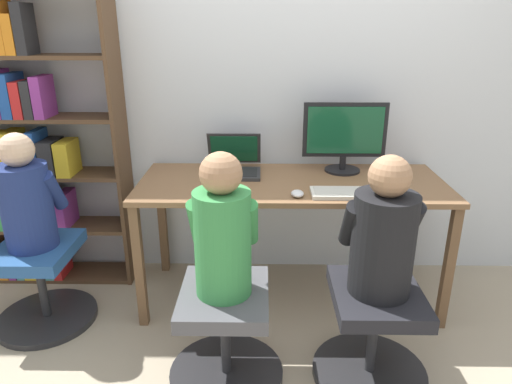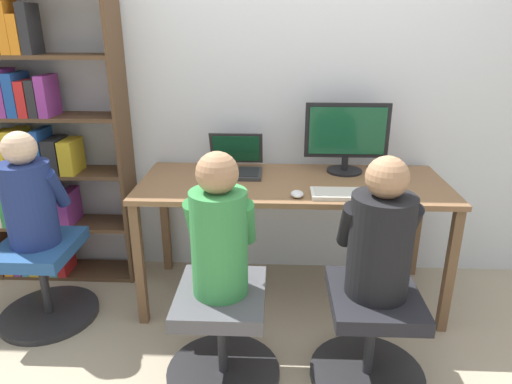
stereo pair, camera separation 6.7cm
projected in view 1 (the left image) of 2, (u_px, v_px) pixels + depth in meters
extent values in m
plane|color=tan|center=(292.00, 329.00, 2.61)|extent=(14.00, 14.00, 0.00)
cube|color=silver|center=(290.00, 81.00, 2.87)|extent=(10.00, 0.05, 2.60)
cube|color=brown|center=(292.00, 184.00, 2.67)|extent=(1.79, 0.70, 0.03)
cube|color=brown|center=(139.00, 267.00, 2.53)|extent=(0.05, 0.05, 0.74)
cube|color=brown|center=(448.00, 269.00, 2.50)|extent=(0.05, 0.05, 0.74)
cube|color=brown|center=(162.00, 221.00, 3.11)|extent=(0.05, 0.05, 0.74)
cube|color=brown|center=(413.00, 223.00, 3.08)|extent=(0.05, 0.05, 0.74)
cylinder|color=black|center=(342.00, 170.00, 2.84)|extent=(0.22, 0.22, 0.01)
cylinder|color=black|center=(343.00, 163.00, 2.83)|extent=(0.04, 0.04, 0.08)
cube|color=black|center=(345.00, 130.00, 2.75)|extent=(0.51, 0.02, 0.33)
cube|color=#144C2D|center=(345.00, 130.00, 2.74)|extent=(0.46, 0.01, 0.29)
cube|color=#2D2D30|center=(233.00, 174.00, 2.76)|extent=(0.33, 0.23, 0.02)
cube|color=black|center=(233.00, 172.00, 2.76)|extent=(0.29, 0.18, 0.00)
cube|color=#2D2D30|center=(234.00, 148.00, 2.88)|extent=(0.33, 0.10, 0.21)
cube|color=#144C2D|center=(234.00, 149.00, 2.87)|extent=(0.29, 0.09, 0.18)
cube|color=silver|center=(351.00, 193.00, 2.45)|extent=(0.43, 0.17, 0.02)
cube|color=#BAB8AD|center=(351.00, 191.00, 2.44)|extent=(0.39, 0.13, 0.00)
ellipsoid|color=silver|center=(297.00, 194.00, 2.43)|extent=(0.07, 0.09, 0.03)
cylinder|color=#262628|center=(369.00, 372.00, 2.26)|extent=(0.56, 0.56, 0.04)
cylinder|color=#262628|center=(373.00, 337.00, 2.19)|extent=(0.05, 0.05, 0.38)
cube|color=black|center=(377.00, 297.00, 2.11)|extent=(0.41, 0.46, 0.07)
cylinder|color=#262628|center=(226.00, 373.00, 2.25)|extent=(0.56, 0.56, 0.04)
cylinder|color=#262628|center=(225.00, 338.00, 2.18)|extent=(0.05, 0.05, 0.38)
cube|color=#4C4C51|center=(224.00, 298.00, 2.10)|extent=(0.41, 0.46, 0.07)
cylinder|color=black|center=(383.00, 244.00, 2.01)|extent=(0.28, 0.28, 0.47)
sphere|color=#A87A56|center=(390.00, 176.00, 1.90)|extent=(0.18, 0.18, 0.18)
cylinder|color=black|center=(351.00, 224.00, 2.06)|extent=(0.08, 0.20, 0.26)
cylinder|color=black|center=(410.00, 224.00, 2.05)|extent=(0.08, 0.20, 0.26)
cylinder|color=#388C47|center=(223.00, 244.00, 2.00)|extent=(0.25, 0.25, 0.49)
sphere|color=#A87A56|center=(221.00, 173.00, 1.89)|extent=(0.18, 0.18, 0.18)
cylinder|color=#388C47|center=(197.00, 222.00, 2.05)|extent=(0.07, 0.20, 0.26)
cylinder|color=#388C47|center=(250.00, 223.00, 2.04)|extent=(0.07, 0.20, 0.26)
cube|color=#513823|center=(121.00, 147.00, 2.85)|extent=(0.02, 0.27, 1.83)
cube|color=#513823|center=(71.00, 273.00, 3.17)|extent=(0.87, 0.26, 0.02)
cube|color=#513823|center=(63.00, 225.00, 3.04)|extent=(0.87, 0.26, 0.02)
cube|color=#513823|center=(55.00, 174.00, 2.92)|extent=(0.87, 0.26, 0.02)
cube|color=#513823|center=(46.00, 118.00, 2.79)|extent=(0.87, 0.26, 0.02)
cube|color=#513823|center=(36.00, 56.00, 2.66)|extent=(0.87, 0.26, 0.02)
cube|color=orange|center=(9.00, 259.00, 3.10)|extent=(0.06, 0.19, 0.21)
cube|color=#8C338C|center=(16.00, 258.00, 3.08)|extent=(0.04, 0.17, 0.25)
cube|color=teal|center=(24.00, 259.00, 3.08)|extent=(0.05, 0.17, 0.23)
cube|color=gold|center=(35.00, 261.00, 3.10)|extent=(0.08, 0.19, 0.19)
cube|color=red|center=(44.00, 256.00, 3.09)|extent=(0.05, 0.20, 0.26)
cube|color=teal|center=(53.00, 261.00, 3.09)|extent=(0.06, 0.17, 0.21)
cube|color=red|center=(61.00, 255.00, 3.08)|extent=(0.05, 0.19, 0.29)
cube|color=#2D8C47|center=(7.00, 212.00, 2.96)|extent=(0.08, 0.16, 0.21)
cube|color=red|center=(21.00, 211.00, 2.98)|extent=(0.06, 0.21, 0.20)
cube|color=red|center=(31.00, 206.00, 2.96)|extent=(0.08, 0.20, 0.27)
cube|color=#2D8C47|center=(41.00, 205.00, 2.94)|extent=(0.07, 0.17, 0.30)
cube|color=#262628|center=(53.00, 213.00, 2.95)|extent=(0.06, 0.15, 0.20)
cube|color=#8C338C|center=(66.00, 209.00, 2.98)|extent=(0.07, 0.23, 0.23)
cube|color=gold|center=(13.00, 152.00, 2.85)|extent=(0.08, 0.21, 0.27)
cube|color=#2D8C47|center=(26.00, 157.00, 2.83)|extent=(0.09, 0.16, 0.23)
cube|color=#1E4C9E|center=(39.00, 152.00, 2.84)|extent=(0.05, 0.21, 0.28)
cube|color=#262628|center=(52.00, 157.00, 2.85)|extent=(0.09, 0.21, 0.22)
cube|color=gold|center=(68.00, 157.00, 2.85)|extent=(0.09, 0.20, 0.21)
cube|color=#1E4C9E|center=(13.00, 95.00, 2.72)|extent=(0.06, 0.22, 0.26)
cube|color=red|center=(22.00, 99.00, 2.71)|extent=(0.06, 0.17, 0.21)
cube|color=#262628|center=(35.00, 98.00, 2.73)|extent=(0.05, 0.23, 0.22)
cube|color=#8C338C|center=(44.00, 96.00, 2.71)|extent=(0.06, 0.20, 0.24)
cube|color=orange|center=(3.00, 26.00, 2.56)|extent=(0.06, 0.16, 0.31)
cube|color=orange|center=(18.00, 35.00, 2.61)|extent=(0.06, 0.23, 0.22)
cube|color=#262628|center=(25.00, 29.00, 2.57)|extent=(0.06, 0.17, 0.28)
cylinder|color=#262628|center=(48.00, 317.00, 2.68)|extent=(0.56, 0.56, 0.04)
cylinder|color=#262628|center=(42.00, 286.00, 2.61)|extent=(0.05, 0.05, 0.38)
cube|color=#234C84|center=(35.00, 251.00, 2.53)|extent=(0.41, 0.46, 0.07)
cylinder|color=navy|center=(27.00, 207.00, 2.43)|extent=(0.27, 0.27, 0.46)
sphere|color=beige|center=(16.00, 150.00, 2.32)|extent=(0.18, 0.18, 0.18)
cylinder|color=navy|center=(8.00, 190.00, 2.47)|extent=(0.07, 0.20, 0.26)
cylinder|color=navy|center=(54.00, 191.00, 2.47)|extent=(0.07, 0.20, 0.26)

